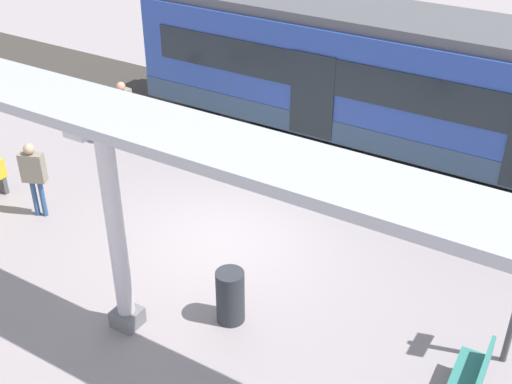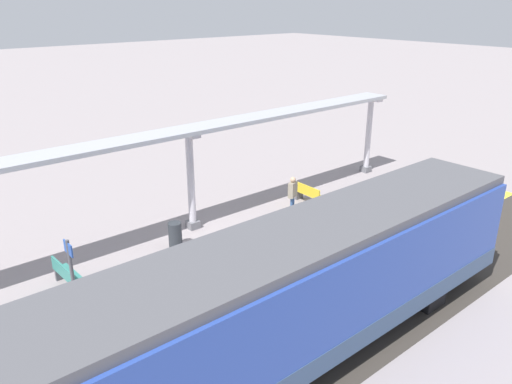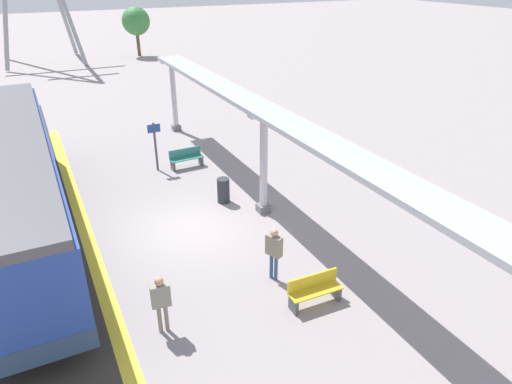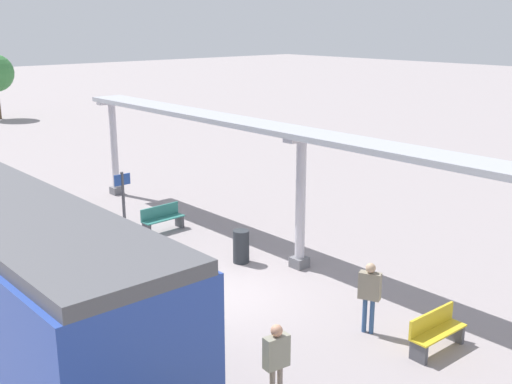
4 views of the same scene
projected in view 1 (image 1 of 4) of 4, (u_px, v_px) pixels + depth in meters
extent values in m
plane|color=gray|center=(228.00, 237.00, 13.18)|extent=(176.00, 176.00, 0.00)
cube|color=yellow|center=(302.00, 170.00, 15.51)|extent=(0.45, 26.68, 0.01)
cube|color=#38332D|center=(336.00, 141.00, 16.84)|extent=(3.20, 38.68, 0.01)
cube|color=#2A47A2|center=(437.00, 88.00, 14.78)|extent=(2.60, 14.75, 2.60)
cube|color=#32486B|center=(430.00, 130.00, 15.31)|extent=(2.63, 14.77, 0.55)
cube|color=#515156|center=(446.00, 26.00, 14.04)|extent=(2.39, 14.75, 0.24)
cube|color=#1E262D|center=(418.00, 95.00, 13.66)|extent=(0.03, 13.57, 0.84)
cube|color=#1E262D|center=(312.00, 96.00, 15.04)|extent=(0.04, 1.10, 2.00)
cube|color=black|center=(257.00, 110.00, 17.72)|extent=(2.21, 0.90, 0.64)
cube|color=slate|center=(127.00, 317.00, 10.94)|extent=(0.44, 0.44, 0.30)
cylinder|color=silver|center=(115.00, 226.00, 9.99)|extent=(0.28, 0.28, 3.39)
cube|color=silver|center=(101.00, 121.00, 9.08)|extent=(1.10, 0.36, 0.12)
cube|color=#A8AAB2|center=(98.00, 111.00, 9.02)|extent=(1.20, 21.88, 0.16)
cube|color=#317E73|center=(480.00, 380.00, 9.12)|extent=(1.50, 0.12, 0.40)
cube|color=#4C4C51|center=(473.00, 366.00, 9.93)|extent=(0.12, 0.40, 0.42)
cube|color=#4C4C51|center=(0.00, 183.00, 14.59)|extent=(0.11, 0.40, 0.42)
cylinder|color=#2A2E33|center=(230.00, 296.00, 10.88)|extent=(0.48, 0.48, 0.98)
cylinder|color=gray|center=(123.00, 130.00, 16.46)|extent=(0.10, 0.10, 0.82)
cylinder|color=gray|center=(128.00, 127.00, 16.57)|extent=(0.10, 0.10, 0.82)
cube|color=gray|center=(123.00, 102.00, 16.15)|extent=(0.50, 0.27, 0.61)
sphere|color=tan|center=(121.00, 86.00, 15.93)|extent=(0.22, 0.22, 0.22)
cylinder|color=#30507F|center=(35.00, 198.00, 13.67)|extent=(0.11, 0.11, 0.83)
cylinder|color=#30507F|center=(43.00, 198.00, 13.65)|extent=(0.11, 0.11, 0.83)
cube|color=gray|center=(33.00, 168.00, 13.29)|extent=(0.39, 0.53, 0.62)
sphere|color=tan|center=(29.00, 149.00, 13.06)|extent=(0.23, 0.23, 0.23)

